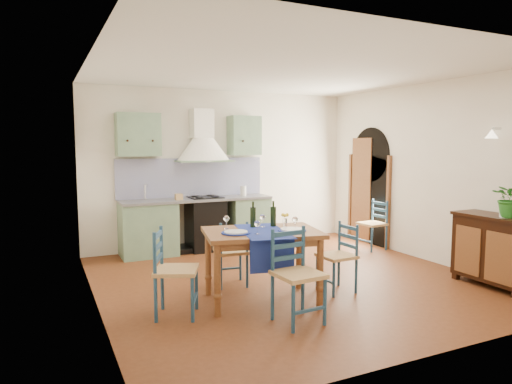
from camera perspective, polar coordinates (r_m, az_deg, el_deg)
floor at (r=6.37m, az=4.24°, el=-10.86°), size 5.00×5.00×0.00m
back_wall at (r=8.04m, az=-6.73°, el=0.28°), size 5.00×0.96×2.80m
right_wall at (r=7.86m, az=19.33°, el=1.96°), size 0.26×5.00×2.80m
left_wall at (r=5.34m, az=-19.67°, el=0.87°), size 0.04×5.00×2.80m
ceiling at (r=6.17m, az=4.45°, el=14.94°), size 5.00×5.00×0.01m
dining_table at (r=5.34m, az=0.80°, el=-5.88°), size 1.48×1.16×1.16m
chair_near at (r=4.81m, az=5.09°, el=-10.24°), size 0.48×0.48×0.97m
chair_far at (r=5.98m, az=-3.09°, el=-7.53°), size 0.46×0.46×0.86m
chair_left at (r=5.03m, az=-10.30°, el=-9.71°), size 0.59×0.59×0.95m
chair_right at (r=5.86m, az=10.29°, el=-7.92°), size 0.42×0.42×0.86m
chair_spare at (r=8.29m, az=14.47°, el=-3.91°), size 0.43×0.43×0.86m
sideboard at (r=6.70m, az=27.72°, el=-6.19°), size 0.50×1.05×0.94m
potted_plant at (r=6.48m, az=29.24°, el=-0.63°), size 0.50×0.44×0.50m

